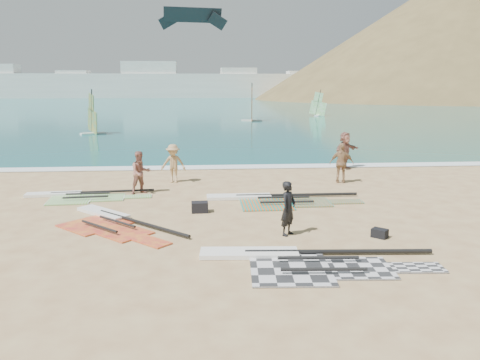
{
  "coord_description": "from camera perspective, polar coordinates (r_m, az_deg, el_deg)",
  "views": [
    {
      "loc": [
        -2.07,
        -12.99,
        4.49
      ],
      "look_at": [
        -0.76,
        4.0,
        1.0
      ],
      "focal_mm": 35.0,
      "sensor_mm": 36.0,
      "label": 1
    }
  ],
  "objects": [
    {
      "name": "beachgoer_back",
      "position": [
        22.1,
        12.28,
        2.02
      ],
      "size": [
        1.16,
        0.71,
        1.85
      ],
      "primitive_type": "imported",
      "rotation": [
        0.0,
        0.0,
        2.89
      ],
      "color": "#A07850",
      "rests_on": "ground"
    },
    {
      "name": "windsurfer_centre",
      "position": [
        58.55,
        1.45,
        8.49
      ],
      "size": [
        2.65,
        3.17,
        4.73
      ],
      "rotation": [
        0.0,
        0.0,
        -0.09
      ],
      "color": "white",
      "rests_on": "ground"
    },
    {
      "name": "ground",
      "position": [
        13.9,
        4.43,
        -7.3
      ],
      "size": [
        300.0,
        300.0,
        0.0
      ],
      "primitive_type": "plane",
      "color": "tan",
      "rests_on": "ground"
    },
    {
      "name": "windsurfer_right",
      "position": [
        69.26,
        9.49,
        8.65
      ],
      "size": [
        2.33,
        2.15,
        3.82
      ],
      "rotation": [
        0.0,
        0.0,
        1.12
      ],
      "color": "white",
      "rests_on": "ground"
    },
    {
      "name": "gear_bag_near",
      "position": [
        16.81,
        -4.93,
        -3.31
      ],
      "size": [
        0.6,
        0.45,
        0.37
      ],
      "primitive_type": "cube",
      "rotation": [
        0.0,
        0.0,
        0.04
      ],
      "color": "black",
      "rests_on": "ground"
    },
    {
      "name": "gear_bag_far",
      "position": [
        14.65,
        16.66,
        -6.23
      ],
      "size": [
        0.53,
        0.53,
        0.27
      ],
      "primitive_type": "cube",
      "rotation": [
        0.0,
        0.0,
        -0.75
      ],
      "color": "black",
      "rests_on": "ground"
    },
    {
      "name": "surf_line",
      "position": [
        25.77,
        0.26,
        1.54
      ],
      "size": [
        300.0,
        1.2,
        0.04
      ],
      "primitive_type": "cube",
      "color": "white",
      "rests_on": "ground"
    },
    {
      "name": "beachgoer_mid",
      "position": [
        21.89,
        -8.14,
        2.0
      ],
      "size": [
        1.25,
        0.84,
        1.79
      ],
      "primitive_type": "imported",
      "rotation": [
        0.0,
        0.0,
        -0.16
      ],
      "color": "tan",
      "rests_on": "ground"
    },
    {
      "name": "person_wetsuit",
      "position": [
        14.16,
        5.91,
        -3.46
      ],
      "size": [
        0.69,
        0.72,
        1.66
      ],
      "primitive_type": "imported",
      "rotation": [
        0.0,
        0.0,
        0.9
      ],
      "color": "black",
      "rests_on": "ground"
    },
    {
      "name": "beachgoer_left",
      "position": [
        19.89,
        -12.03,
        0.89
      ],
      "size": [
        1.08,
        1.0,
        1.78
      ],
      "primitive_type": "imported",
      "rotation": [
        0.0,
        0.0,
        0.48
      ],
      "color": "#A06253",
      "rests_on": "ground"
    },
    {
      "name": "sea",
      "position": [
        145.08,
        -3.65,
        9.77
      ],
      "size": [
        300.0,
        240.0,
        0.06
      ],
      "primitive_type": "cube",
      "color": "#0D5B5E",
      "rests_on": "ground"
    },
    {
      "name": "far_town",
      "position": [
        163.56,
        -9.39,
        11.41
      ],
      "size": [
        160.0,
        8.0,
        12.0
      ],
      "color": "white",
      "rests_on": "ground"
    },
    {
      "name": "rig_red",
      "position": [
        16.05,
        -15.49,
        -4.93
      ],
      "size": [
        4.4,
        4.76,
        0.2
      ],
      "rotation": [
        0.0,
        0.0,
        -0.76
      ],
      "color": "#B90C2F",
      "rests_on": "ground"
    },
    {
      "name": "beachgoer_right",
      "position": [
        25.87,
        12.66,
        3.54
      ],
      "size": [
        1.83,
        1.62,
        2.01
      ],
      "primitive_type": "imported",
      "rotation": [
        0.0,
        0.0,
        0.67
      ],
      "color": "#966052",
      "rests_on": "ground"
    },
    {
      "name": "rig_grey",
      "position": [
        12.27,
        7.13,
        -9.72
      ],
      "size": [
        6.23,
        2.62,
        0.2
      ],
      "rotation": [
        0.0,
        0.0,
        -0.06
      ],
      "color": "#2A2A2D",
      "rests_on": "ground"
    },
    {
      "name": "rig_green",
      "position": [
        20.08,
        -19.22,
        -1.87
      ],
      "size": [
        5.18,
        2.12,
        0.2
      ],
      "rotation": [
        0.0,
        0.0,
        0.09
      ],
      "color": "#46A916",
      "rests_on": "ground"
    },
    {
      "name": "rig_orange",
      "position": [
        18.43,
        3.8,
        -2.4
      ],
      "size": [
        6.12,
        2.39,
        0.2
      ],
      "rotation": [
        0.0,
        0.0,
        0.0
      ],
      "color": "#F35A10",
      "rests_on": "ground"
    },
    {
      "name": "kitesurf_kite",
      "position": [
        60.01,
        -5.78,
        19.19
      ],
      "size": [
        8.29,
        1.97,
        2.62
      ],
      "rotation": [
        0.0,
        0.0,
        0.15
      ],
      "color": "black",
      "rests_on": "ground"
    },
    {
      "name": "headland_main",
      "position": [
        167.48,
        27.25,
        8.77
      ],
      "size": [
        143.0,
        143.0,
        45.0
      ],
      "primitive_type": "cone",
      "color": "olive",
      "rests_on": "ground"
    },
    {
      "name": "windsurfer_left",
      "position": [
        45.08,
        -17.55,
        6.88
      ],
      "size": [
        2.28,
        2.42,
        4.13
      ],
      "rotation": [
        0.0,
        0.0,
        0.53
      ],
      "color": "white",
      "rests_on": "ground"
    }
  ]
}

